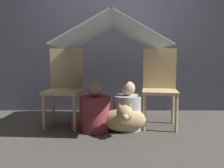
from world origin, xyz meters
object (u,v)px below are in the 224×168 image
at_px(person_front, 96,111).
at_px(person_second, 129,110).
at_px(chair_left, 65,84).
at_px(chair_right, 160,84).
at_px(dog, 125,119).

relative_size(person_front, person_second, 1.00).
height_order(chair_left, chair_right, same).
relative_size(person_front, dog, 1.13).
bearing_deg(person_second, dog, -110.70).
bearing_deg(chair_right, chair_left, -170.54).
bearing_deg(chair_left, person_second, -7.95).
bearing_deg(dog, person_front, 167.42).
xyz_separation_m(chair_left, chair_right, (1.19, -0.00, 0.00)).
height_order(chair_left, dog, chair_left).
bearing_deg(person_front, chair_left, 150.40).
distance_m(chair_right, person_second, 0.52).
bearing_deg(person_front, chair_right, 15.92).
xyz_separation_m(chair_left, person_second, (0.78, -0.15, -0.29)).
height_order(person_second, dog, person_second).
relative_size(chair_left, person_front, 1.68).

